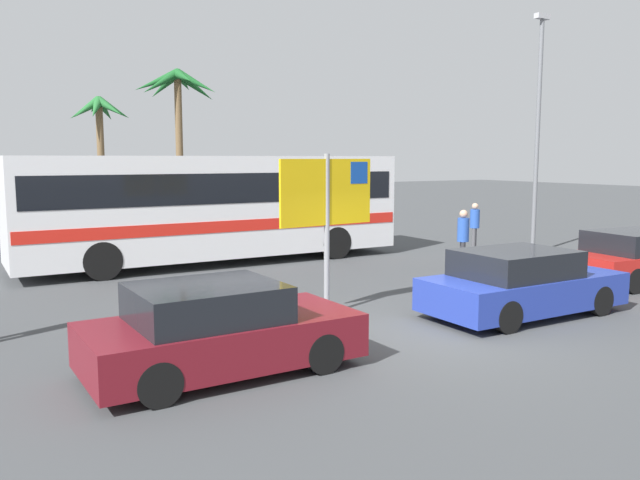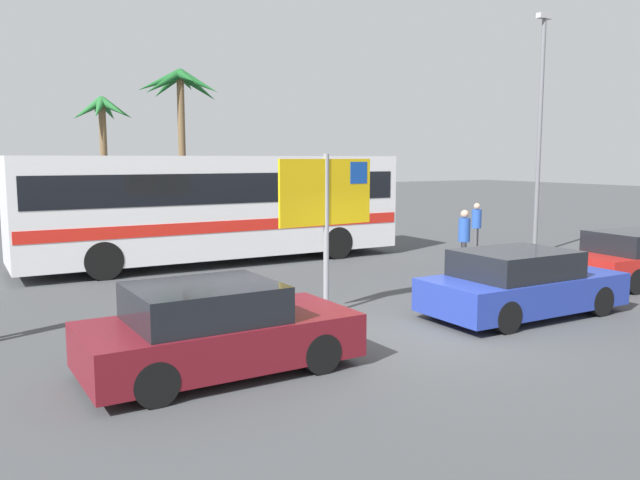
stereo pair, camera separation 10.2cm
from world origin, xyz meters
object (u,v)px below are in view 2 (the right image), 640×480
(car_blue, at_px, (521,284))
(pedestrian_near_sign, at_px, (476,223))
(bus_front_coach, at_px, (215,203))
(pedestrian_by_bus, at_px, (464,235))
(ferry_sign, at_px, (328,198))
(car_maroon, at_px, (216,330))

(car_blue, height_order, pedestrian_near_sign, pedestrian_near_sign)
(bus_front_coach, bearing_deg, pedestrian_near_sign, -14.66)
(pedestrian_by_bus, bearing_deg, ferry_sign, -121.12)
(pedestrian_near_sign, bearing_deg, car_blue, 104.73)
(ferry_sign, relative_size, pedestrian_near_sign, 1.97)
(car_blue, bearing_deg, ferry_sign, 147.45)
(pedestrian_near_sign, distance_m, pedestrian_by_bus, 4.03)
(ferry_sign, bearing_deg, pedestrian_near_sign, 23.45)
(car_maroon, xyz_separation_m, car_blue, (6.46, 0.20, 0.00))
(bus_front_coach, bearing_deg, car_maroon, -110.80)
(ferry_sign, distance_m, car_blue, 4.18)
(bus_front_coach, bearing_deg, car_blue, -72.80)
(ferry_sign, bearing_deg, car_blue, -38.81)
(car_blue, relative_size, pedestrian_by_bus, 2.45)
(bus_front_coach, relative_size, pedestrian_by_bus, 6.66)
(bus_front_coach, xyz_separation_m, pedestrian_near_sign, (8.40, -2.20, -0.83))
(pedestrian_near_sign, height_order, pedestrian_by_bus, pedestrian_by_bus)
(ferry_sign, distance_m, pedestrian_by_bus, 6.35)
(bus_front_coach, relative_size, ferry_sign, 3.54)
(ferry_sign, bearing_deg, car_maroon, -151.53)
(pedestrian_by_bus, bearing_deg, bus_front_coach, 174.66)
(bus_front_coach, relative_size, car_blue, 2.72)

